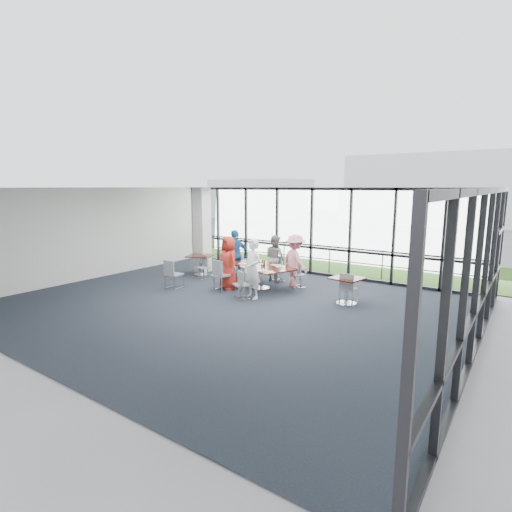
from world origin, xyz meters
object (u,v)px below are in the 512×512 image
Objects in this scene: main_table at (261,269)px; diner_far_right at (295,261)px; diner_end at (236,255)px; chair_spare_lb at (203,267)px; diner_near_left at (229,263)px; diner_near_right at (253,269)px; side_table_left at (201,258)px; chair_main_end at (235,268)px; chair_main_nr at (241,285)px; chair_spare_la at (174,274)px; structural_column at (202,230)px; chair_main_fl at (278,270)px; diner_far_left at (275,258)px; side_table_right at (347,282)px; chair_main_fr at (298,275)px; chair_main_nl at (221,275)px; chair_spare_r at (349,289)px.

diner_far_right reaches higher than main_table.
chair_spare_lb is (-1.07, -0.49, -0.48)m from diner_end.
diner_near_right is (1.26, -0.47, 0.03)m from diner_near_left.
main_table is 2.19× the size of side_table_left.
diner_end is at bearing 155.21° from diner_near_right.
chair_main_nr is at bearing 49.76° from chair_main_end.
chair_spare_la is at bearing -125.92° from main_table.
structural_column reaches higher than diner_near_right.
diner_near_left is at bearing 44.90° from diner_end.
chair_main_nr reaches higher than main_table.
chair_main_end is at bearing 179.19° from main_table.
diner_far_left is at bearing 13.60° from chair_main_fl.
diner_end is at bearing 140.12° from diner_near_left.
side_table_right is 1.11× the size of chair_spare_lb.
diner_end reaches higher than chair_main_fr.
diner_end reaches higher than chair_main_nr.
chair_main_nl is 3.96m from chair_spare_r.
diner_near_left is 1.73× the size of chair_main_nl.
chair_main_fr is (-2.02, 0.88, -0.21)m from side_table_right.
chair_spare_r is (3.05, -1.19, 0.02)m from chair_main_fl.
diner_near_right is 2.77m from chair_spare_r.
chair_main_nr reaches higher than chair_spare_lb.
diner_near_left is at bearing 175.02° from diner_near_right.
chair_spare_lb is at bearing -159.36° from main_table.
diner_near_right is 2.83m from chair_spare_la.
chair_main_end is (-0.61, 1.52, -0.08)m from chair_main_nl.
diner_near_right reaches higher than chair_main_fl.
chair_spare_r is at bearing 30.97° from diner_near_left.
diner_end is 2.18× the size of chair_spare_lb.
diner_end is 2.11× the size of chair_main_nr.
main_table is at bearing 118.53° from diner_far_left.
structural_column is 2.79× the size of side_table_left.
chair_spare_lb is at bearing 52.47° from chair_main_fl.
chair_main_end is at bearing 48.38° from chair_main_fl.
chair_spare_r is (6.29, -0.93, -1.16)m from structural_column.
diner_far_left is 2.25m from chair_main_nl.
side_table_left is at bearing 175.91° from side_table_right.
main_table is at bearing 127.13° from diner_near_right.
diner_far_left is 2.56m from chair_main_nr.
chair_main_fr reaches higher than main_table.
diner_near_right is 1.10× the size of diner_far_left.
chair_main_fr is at bearing 62.28° from diner_near_left.
diner_near_left is (-0.83, -0.62, 0.20)m from main_table.
diner_far_left is at bearing 121.07° from main_table.
chair_main_end is at bearing 154.84° from diner_near_right.
chair_main_nl is 1.19× the size of chair_main_end.
chair_main_fl is (0.14, -0.03, -0.38)m from diner_far_left.
chair_spare_la is (-3.12, -2.33, -0.41)m from diner_far_right.
diner_end is 2.44m from chair_main_nr.
diner_near_right is at bearing -157.67° from chair_spare_r.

